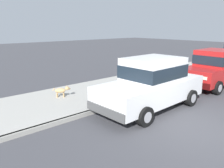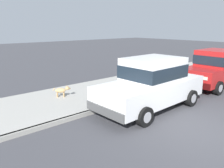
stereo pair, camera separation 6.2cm
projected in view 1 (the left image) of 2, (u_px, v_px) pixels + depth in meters
The scene contains 7 objects.
ground_plane at pixel (199, 130), 6.82m from camera, with size 80.00×80.00×0.00m, color #424247.
curb at pixel (125, 102), 9.12m from camera, with size 0.16×64.00×0.14m, color gray.
sidewalk at pixel (97, 92), 10.43m from camera, with size 3.60×64.00×0.14m, color #A8A59E.
car_white_sedan at pixel (152, 83), 8.43m from camera, with size 2.10×4.63×1.92m.
car_red_hatchback at pixel (214, 68), 11.53m from camera, with size 2.00×3.83×1.88m.
dog_tan at pixel (62, 90), 9.48m from camera, with size 0.49×0.65×0.49m.
fire_hydrant at pixel (139, 85), 10.22m from camera, with size 0.34×0.24×0.72m.
Camera 1 is at (2.96, -6.11, 3.04)m, focal length 36.38 mm.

